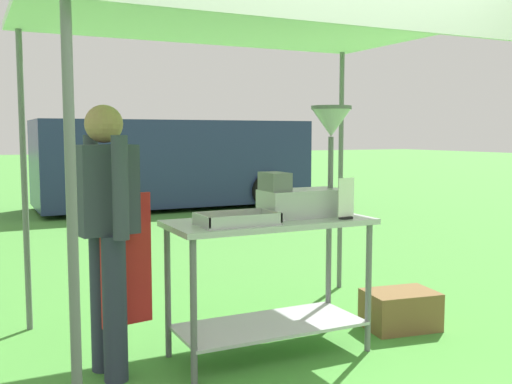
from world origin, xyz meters
TOP-DOWN VIEW (x-y plane):
  - ground_plane at (0.00, 6.00)m, footprint 70.00×70.00m
  - stall_canopy at (0.18, 0.92)m, footprint 2.94×2.33m
  - donut_cart at (0.18, 0.83)m, footprint 1.32×0.58m
  - donut_tray at (-0.08, 0.73)m, footprint 0.48×0.28m
  - donut_fryer at (0.50, 0.87)m, footprint 0.64×0.28m
  - menu_sign at (0.64, 0.63)m, footprint 0.13×0.05m
  - vendor at (-0.83, 0.94)m, footprint 0.46×0.54m
  - supply_crate at (1.29, 0.85)m, footprint 0.56×0.43m
  - van_navy at (2.08, 8.62)m, footprint 5.17×2.12m

SIDE VIEW (x-z plane):
  - ground_plane at x=0.00m, z-range 0.00..0.00m
  - supply_crate at x=1.29m, z-range 0.00..0.28m
  - donut_cart at x=0.18m, z-range 0.18..1.08m
  - van_navy at x=2.08m, z-range 0.03..1.72m
  - vendor at x=-0.83m, z-range 0.10..1.71m
  - donut_tray at x=-0.08m, z-range 0.88..0.95m
  - menu_sign at x=0.64m, z-range 0.87..1.14m
  - donut_fryer at x=0.50m, z-range 0.79..1.53m
  - stall_canopy at x=0.18m, z-range 1.03..3.26m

